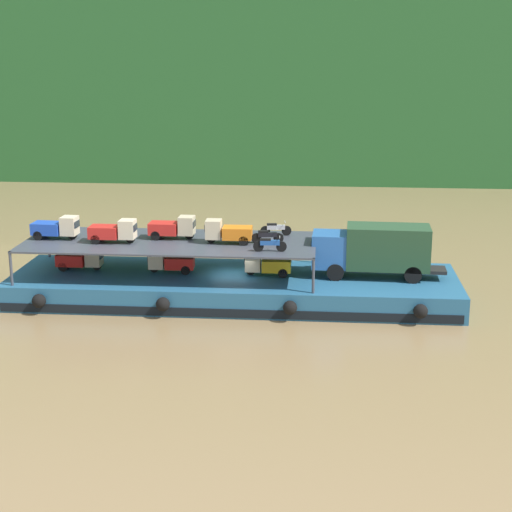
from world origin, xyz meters
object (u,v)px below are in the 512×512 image
Objects in this scene: mini_truck_lower_stern at (81,259)px; mini_truck_upper_stern at (56,227)px; mini_truck_upper_fore at (173,227)px; covered_lorry at (374,249)px; mini_truck_lower_aft at (170,261)px; mini_truck_upper_bow at (228,232)px; motorcycle_upper_stbd at (276,229)px; mini_truck_upper_mid at (114,231)px; motorcycle_upper_centre at (267,236)px; cargo_barge at (234,287)px; mini_truck_lower_mid at (267,264)px; motorcycle_upper_port at (270,244)px.

mini_truck_lower_stern is 0.99× the size of mini_truck_upper_stern.
mini_truck_upper_stern is at bearing -174.97° from mini_truck_upper_fore.
covered_lorry is 2.84× the size of mini_truck_upper_stern.
mini_truck_upper_stern is 7.00m from mini_truck_upper_fore.
mini_truck_lower_aft is (-12.13, -0.03, -1.00)m from covered_lorry.
mini_truck_upper_bow is at bearing -13.67° from mini_truck_upper_fore.
motorcycle_upper_stbd is (2.67, 2.16, -0.26)m from mini_truck_upper_bow.
mini_truck_upper_mid and mini_truck_upper_bow have the same top height.
motorcycle_upper_stbd is at bearing 79.15° from motorcycle_upper_centre.
motorcycle_upper_centre is at bearing -0.11° from mini_truck_upper_stern.
motorcycle_upper_centre is at bearing -177.38° from covered_lorry.
cargo_barge is 2.45m from mini_truck_lower_mid.
mini_truck_upper_stern is (-18.96, -0.26, 1.00)m from covered_lorry.
covered_lorry reaches higher than mini_truck_lower_stern.
mini_truck_upper_stern is (-12.67, -0.12, 2.00)m from mini_truck_lower_mid.
mini_truck_lower_stern is at bearing 168.53° from motorcycle_upper_port.
mini_truck_lower_aft is at bearing 1.96° from mini_truck_upper_stern.
motorcycle_upper_centre and motorcycle_upper_stbd have the same top height.
mini_truck_upper_stern is at bearing 178.81° from mini_truck_upper_bow.
mini_truck_lower_aft is (-3.86, 0.29, 1.44)m from cargo_barge.
mini_truck_upper_fore is (-3.73, 0.67, 3.44)m from cargo_barge.
mini_truck_upper_bow is at bearing -3.74° from mini_truck_lower_stern.
mini_truck_upper_mid is (-9.00, -0.75, 2.00)m from mini_truck_lower_mid.
mini_truck_lower_stern is (-9.43, 0.44, 1.44)m from cargo_barge.
cargo_barge is at bearing -0.32° from mini_truck_upper_stern.
covered_lorry is at bearing 0.79° from mini_truck_upper_stern.
mini_truck_upper_stern is 1.01× the size of mini_truck_upper_mid.
motorcycle_upper_stbd is at bearing 78.20° from mini_truck_lower_mid.
mini_truck_upper_bow is at bearing 145.41° from motorcycle_upper_port.
motorcycle_upper_centre is at bearing -2.03° from mini_truck_lower_stern.
motorcycle_upper_centre is (5.84, -0.26, 1.74)m from mini_truck_lower_aft.
mini_truck_lower_mid is at bearing 8.31° from mini_truck_upper_bow.
mini_truck_lower_aft is at bearing 15.31° from mini_truck_upper_mid.
mini_truck_lower_mid is at bearing -1.13° from mini_truck_lower_aft.
mini_truck_upper_bow is 3.14m from motorcycle_upper_port.
mini_truck_lower_stern is at bearing 178.50° from mini_truck_lower_aft.
motorcycle_upper_centre is at bearing 3.86° from mini_truck_upper_mid.
mini_truck_lower_stern is 1.00× the size of mini_truck_upper_mid.
mini_truck_upper_fore reaches higher than mini_truck_lower_aft.
mini_truck_upper_mid is 1.45× the size of motorcycle_upper_stbd.
mini_truck_lower_aft is at bearing 172.78° from mini_truck_upper_bow.
covered_lorry reaches higher than mini_truck_lower_aft.
mini_truck_upper_fore is at bearing 169.78° from cargo_barge.
mini_truck_upper_bow is (-0.32, -0.16, 3.44)m from cargo_barge.
mini_truck_upper_stern and mini_truck_upper_mid have the same top height.
mini_truck_lower_mid is at bearing 91.65° from motorcycle_upper_centre.
cargo_barge is 3.46m from mini_truck_upper_bow.
mini_truck_upper_mid is 1.45× the size of motorcycle_upper_port.
mini_truck_upper_fore is 3.51m from mini_truck_upper_bow.
motorcycle_upper_port is (2.26, -1.93, 3.18)m from cargo_barge.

